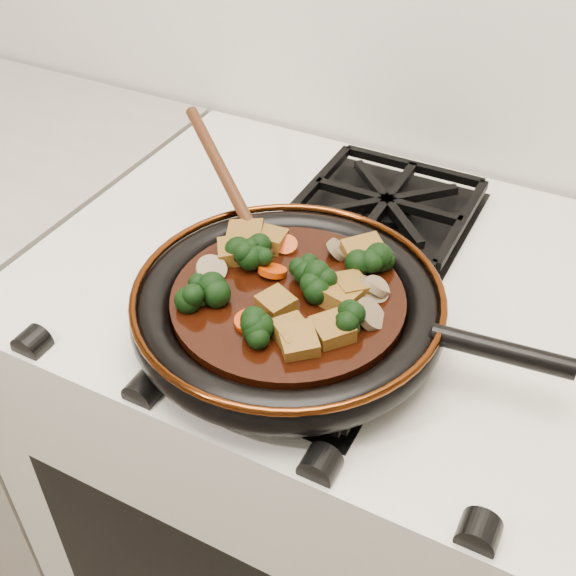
% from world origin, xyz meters
% --- Properties ---
extents(stove, '(0.76, 0.60, 0.90)m').
position_xyz_m(stove, '(0.00, 1.69, 0.45)').
color(stove, silver).
rests_on(stove, ground).
extents(burner_grate_front, '(0.23, 0.23, 0.03)m').
position_xyz_m(burner_grate_front, '(0.00, 1.55, 0.91)').
color(burner_grate_front, black).
rests_on(burner_grate_front, stove).
extents(burner_grate_back, '(0.23, 0.23, 0.03)m').
position_xyz_m(burner_grate_back, '(0.00, 1.83, 0.91)').
color(burner_grate_back, black).
rests_on(burner_grate_back, stove).
extents(skillet, '(0.47, 0.34, 0.05)m').
position_xyz_m(skillet, '(-0.01, 1.56, 0.94)').
color(skillet, black).
rests_on(skillet, burner_grate_front).
extents(braising_sauce, '(0.25, 0.25, 0.02)m').
position_xyz_m(braising_sauce, '(-0.01, 1.56, 0.95)').
color(braising_sauce, black).
rests_on(braising_sauce, skillet).
extents(tofu_cube_0, '(0.05, 0.05, 0.02)m').
position_xyz_m(tofu_cube_0, '(-0.09, 1.59, 0.97)').
color(tofu_cube_0, brown).
rests_on(tofu_cube_0, braising_sauce).
extents(tofu_cube_1, '(0.05, 0.05, 0.02)m').
position_xyz_m(tofu_cube_1, '(0.04, 1.49, 0.97)').
color(tofu_cube_1, brown).
rests_on(tofu_cube_1, braising_sauce).
extents(tofu_cube_2, '(0.06, 0.06, 0.03)m').
position_xyz_m(tofu_cube_2, '(0.04, 1.65, 0.97)').
color(tofu_cube_2, brown).
rests_on(tofu_cube_2, braising_sauce).
extents(tofu_cube_3, '(0.04, 0.04, 0.03)m').
position_xyz_m(tofu_cube_3, '(-0.07, 1.63, 0.97)').
color(tofu_cube_3, brown).
rests_on(tofu_cube_3, braising_sauce).
extents(tofu_cube_4, '(0.05, 0.05, 0.03)m').
position_xyz_m(tofu_cube_4, '(-0.10, 1.62, 0.97)').
color(tofu_cube_4, brown).
rests_on(tofu_cube_4, braising_sauce).
extents(tofu_cube_5, '(0.05, 0.04, 0.02)m').
position_xyz_m(tofu_cube_5, '(-0.01, 1.53, 0.97)').
color(tofu_cube_5, brown).
rests_on(tofu_cube_5, braising_sauce).
extents(tofu_cube_6, '(0.05, 0.05, 0.03)m').
position_xyz_m(tofu_cube_6, '(0.05, 1.59, 0.97)').
color(tofu_cube_6, brown).
rests_on(tofu_cube_6, braising_sauce).
extents(tofu_cube_7, '(0.05, 0.05, 0.03)m').
position_xyz_m(tofu_cube_7, '(0.04, 1.57, 0.97)').
color(tofu_cube_7, brown).
rests_on(tofu_cube_7, braising_sauce).
extents(tofu_cube_8, '(0.05, 0.05, 0.02)m').
position_xyz_m(tofu_cube_8, '(0.02, 1.50, 0.97)').
color(tofu_cube_8, brown).
rests_on(tofu_cube_8, braising_sauce).
extents(tofu_cube_9, '(0.05, 0.05, 0.02)m').
position_xyz_m(tofu_cube_9, '(0.06, 1.52, 0.97)').
color(tofu_cube_9, brown).
rests_on(tofu_cube_9, braising_sauce).
extents(broccoli_floret_0, '(0.09, 0.08, 0.07)m').
position_xyz_m(broccoli_floret_0, '(-0.08, 1.58, 0.97)').
color(broccoli_floret_0, black).
rests_on(broccoli_floret_0, braising_sauce).
extents(broccoli_floret_1, '(0.08, 0.09, 0.07)m').
position_xyz_m(broccoli_floret_1, '(0.02, 1.57, 0.97)').
color(broccoli_floret_1, black).
rests_on(broccoli_floret_1, braising_sauce).
extents(broccoli_floret_2, '(0.07, 0.09, 0.07)m').
position_xyz_m(broccoli_floret_2, '(-0.06, 1.59, 0.97)').
color(broccoli_floret_2, black).
rests_on(broccoli_floret_2, braising_sauce).
extents(broccoli_floret_3, '(0.07, 0.07, 0.07)m').
position_xyz_m(broccoli_floret_3, '(0.07, 1.54, 0.97)').
color(broccoli_floret_3, black).
rests_on(broccoli_floret_3, braising_sauce).
extents(broccoli_floret_4, '(0.07, 0.07, 0.06)m').
position_xyz_m(broccoli_floret_4, '(0.00, 1.59, 0.97)').
color(broccoli_floret_4, black).
rests_on(broccoli_floret_4, braising_sauce).
extents(broccoli_floret_5, '(0.08, 0.08, 0.06)m').
position_xyz_m(broccoli_floret_5, '(-0.09, 1.50, 0.97)').
color(broccoli_floret_5, black).
rests_on(broccoli_floret_5, braising_sauce).
extents(broccoli_floret_6, '(0.08, 0.08, 0.07)m').
position_xyz_m(broccoli_floret_6, '(0.05, 1.64, 0.97)').
color(broccoli_floret_6, black).
rests_on(broccoli_floret_6, braising_sauce).
extents(broccoli_floret_7, '(0.06, 0.06, 0.06)m').
position_xyz_m(broccoli_floret_7, '(-0.01, 1.49, 0.97)').
color(broccoli_floret_7, black).
rests_on(broccoli_floret_7, braising_sauce).
extents(carrot_coin_0, '(0.03, 0.03, 0.02)m').
position_xyz_m(carrot_coin_0, '(-0.04, 1.58, 0.96)').
color(carrot_coin_0, '#B63005').
rests_on(carrot_coin_0, braising_sauce).
extents(carrot_coin_1, '(0.03, 0.03, 0.01)m').
position_xyz_m(carrot_coin_1, '(-0.02, 1.50, 0.96)').
color(carrot_coin_1, '#B63005').
rests_on(carrot_coin_1, braising_sauce).
extents(carrot_coin_2, '(0.03, 0.03, 0.02)m').
position_xyz_m(carrot_coin_2, '(0.03, 1.57, 0.96)').
color(carrot_coin_2, '#B63005').
rests_on(carrot_coin_2, braising_sauce).
extents(carrot_coin_3, '(0.03, 0.03, 0.02)m').
position_xyz_m(carrot_coin_3, '(-0.05, 1.63, 0.96)').
color(carrot_coin_3, '#B63005').
rests_on(carrot_coin_3, braising_sauce).
extents(mushroom_slice_0, '(0.05, 0.05, 0.03)m').
position_xyz_m(mushroom_slice_0, '(0.07, 1.60, 0.97)').
color(mushroom_slice_0, '#7C6647').
rests_on(mushroom_slice_0, braising_sauce).
extents(mushroom_slice_1, '(0.04, 0.05, 0.03)m').
position_xyz_m(mushroom_slice_1, '(0.08, 1.56, 0.97)').
color(mushroom_slice_1, '#7C6647').
rests_on(mushroom_slice_1, braising_sauce).
extents(mushroom_slice_2, '(0.04, 0.04, 0.02)m').
position_xyz_m(mushroom_slice_2, '(0.07, 1.60, 0.97)').
color(mushroom_slice_2, '#7C6647').
rests_on(mushroom_slice_2, braising_sauce).
extents(mushroom_slice_3, '(0.04, 0.04, 0.03)m').
position_xyz_m(mushroom_slice_3, '(0.01, 1.65, 0.97)').
color(mushroom_slice_3, '#7C6647').
rests_on(mushroom_slice_3, braising_sauce).
extents(mushroom_slice_4, '(0.05, 0.05, 0.02)m').
position_xyz_m(mushroom_slice_4, '(-0.10, 1.55, 0.97)').
color(mushroom_slice_4, '#7C6647').
rests_on(mushroom_slice_4, braising_sauce).
extents(wooden_spoon, '(0.13, 0.11, 0.22)m').
position_xyz_m(wooden_spoon, '(-0.13, 1.65, 0.98)').
color(wooden_spoon, '#43200E').
rests_on(wooden_spoon, braising_sauce).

